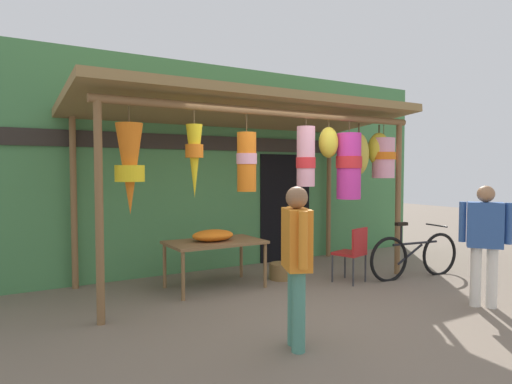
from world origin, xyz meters
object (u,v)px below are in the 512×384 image
at_px(customer_foreground, 485,236).
at_px(display_table, 215,245).
at_px(wicker_basket_by_table, 281,271).
at_px(vendor_in_orange, 297,254).
at_px(parked_bicycle, 415,256).
at_px(flower_heap_on_table, 214,235).
at_px(folding_chair, 354,250).

bearing_deg(customer_foreground, display_table, 134.41).
distance_m(wicker_basket_by_table, vendor_in_orange, 2.82).
bearing_deg(wicker_basket_by_table, parked_bicycle, -28.11).
relative_size(flower_heap_on_table, folding_chair, 0.74).
xyz_separation_m(display_table, folding_chair, (1.92, -0.82, -0.12)).
xyz_separation_m(flower_heap_on_table, parked_bicycle, (3.00, -1.07, -0.42)).
xyz_separation_m(parked_bicycle, customer_foreground, (-0.50, -1.47, 0.54)).
relative_size(flower_heap_on_table, wicker_basket_by_table, 1.64).
xyz_separation_m(display_table, customer_foreground, (2.49, -2.54, 0.26)).
height_order(wicker_basket_by_table, vendor_in_orange, vendor_in_orange).
distance_m(flower_heap_on_table, wicker_basket_by_table, 1.30).
relative_size(wicker_basket_by_table, parked_bicycle, 0.22).
bearing_deg(display_table, parked_bicycle, -19.71).
distance_m(wicker_basket_by_table, parked_bicycle, 2.14).
distance_m(parked_bicycle, vendor_in_orange, 3.57).
bearing_deg(folding_chair, parked_bicycle, -13.29).
relative_size(vendor_in_orange, customer_foreground, 1.02).
bearing_deg(vendor_in_orange, display_table, 83.29).
relative_size(display_table, flower_heap_on_table, 2.21).
distance_m(folding_chair, vendor_in_orange, 2.73).
relative_size(display_table, vendor_in_orange, 0.88).
distance_m(display_table, flower_heap_on_table, 0.15).
bearing_deg(vendor_in_orange, customer_foreground, -3.11).
height_order(vendor_in_orange, customer_foreground, vendor_in_orange).
distance_m(display_table, wicker_basket_by_table, 1.22).
bearing_deg(display_table, flower_heap_on_table, 163.57).
bearing_deg(wicker_basket_by_table, flower_heap_on_table, 176.29).
distance_m(flower_heap_on_table, parked_bicycle, 3.22).
relative_size(parked_bicycle, vendor_in_orange, 1.12).
height_order(display_table, vendor_in_orange, vendor_in_orange).
xyz_separation_m(flower_heap_on_table, vendor_in_orange, (-0.27, -2.39, 0.14)).
xyz_separation_m(display_table, parked_bicycle, (2.99, -1.07, -0.27)).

